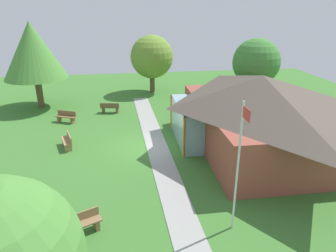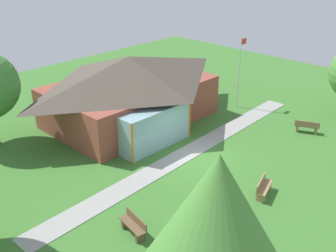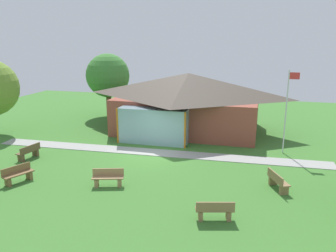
# 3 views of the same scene
# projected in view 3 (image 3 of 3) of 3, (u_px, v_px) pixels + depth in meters

# --- Properties ---
(ground_plane) EXTENTS (44.00, 44.00, 0.00)m
(ground_plane) POSITION_uv_depth(u_px,v_px,m) (151.00, 156.00, 21.01)
(ground_plane) COLOR #3D752D
(pavilion) EXTENTS (11.33, 8.54, 4.39)m
(pavilion) POSITION_uv_depth(u_px,v_px,m) (187.00, 101.00, 26.23)
(pavilion) COLOR brown
(pavilion) RESTS_ON ground_plane
(footpath) EXTENTS (21.08, 2.04, 0.03)m
(footpath) POSITION_uv_depth(u_px,v_px,m) (154.00, 152.00, 21.58)
(footpath) COLOR #999993
(footpath) RESTS_ON ground_plane
(flagpole) EXTENTS (0.64, 0.08, 5.12)m
(flagpole) POSITION_uv_depth(u_px,v_px,m) (287.00, 108.00, 20.87)
(flagpole) COLOR silver
(flagpole) RESTS_ON ground_plane
(bench_front_right) EXTENTS (1.56, 0.81, 0.84)m
(bench_front_right) POSITION_uv_depth(u_px,v_px,m) (215.00, 211.00, 13.48)
(bench_front_right) COLOR olive
(bench_front_right) RESTS_ON ground_plane
(bench_front_left) EXTENTS (1.01, 1.55, 0.84)m
(bench_front_left) POSITION_uv_depth(u_px,v_px,m) (18.00, 175.00, 17.05)
(bench_front_left) COLOR brown
(bench_front_left) RESTS_ON ground_plane
(bench_lawn_far_right) EXTENTS (1.03, 1.55, 0.84)m
(bench_lawn_far_right) POSITION_uv_depth(u_px,v_px,m) (278.00, 181.00, 16.25)
(bench_lawn_far_right) COLOR olive
(bench_lawn_far_right) RESTS_ON ground_plane
(bench_front_center) EXTENTS (1.56, 0.87, 0.84)m
(bench_front_center) POSITION_uv_depth(u_px,v_px,m) (108.00, 178.00, 16.64)
(bench_front_center) COLOR #9E7A51
(bench_front_center) RESTS_ON ground_plane
(bench_mid_left) EXTENTS (0.68, 1.55, 0.84)m
(bench_mid_left) POSITION_uv_depth(u_px,v_px,m) (29.00, 152.00, 20.40)
(bench_mid_left) COLOR brown
(bench_mid_left) RESTS_ON ground_plane
(tree_behind_pavilion_left) EXTENTS (3.88, 3.88, 5.61)m
(tree_behind_pavilion_left) POSITION_uv_depth(u_px,v_px,m) (108.00, 76.00, 30.96)
(tree_behind_pavilion_left) COLOR brown
(tree_behind_pavilion_left) RESTS_ON ground_plane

